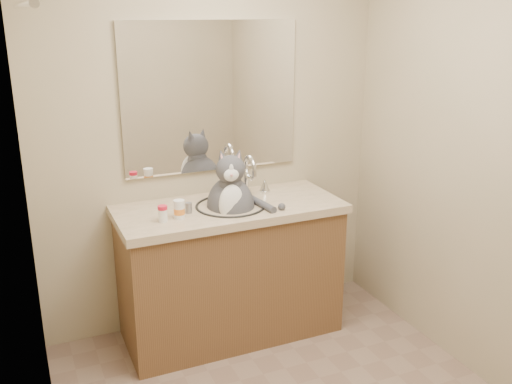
# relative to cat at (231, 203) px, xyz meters

# --- Properties ---
(room) EXTENTS (2.22, 2.52, 2.42)m
(room) POSITION_rel_cat_xyz_m (0.00, -0.93, 0.33)
(room) COLOR #826A5A
(room) RESTS_ON ground
(vanity) EXTENTS (1.34, 0.59, 1.12)m
(vanity) POSITION_rel_cat_xyz_m (0.00, 0.03, -0.43)
(vanity) COLOR brown
(vanity) RESTS_ON ground
(mirror) EXTENTS (1.10, 0.02, 0.90)m
(mirror) POSITION_rel_cat_xyz_m (0.00, 0.30, 0.58)
(mirror) COLOR white
(mirror) RESTS_ON room
(shower_curtain) EXTENTS (0.02, 1.30, 1.93)m
(shower_curtain) POSITION_rel_cat_xyz_m (-1.05, -0.83, 0.16)
(shower_curtain) COLOR beige
(shower_curtain) RESTS_ON ground
(cat) EXTENTS (0.38, 0.41, 0.56)m
(cat) POSITION_rel_cat_xyz_m (0.00, 0.00, 0.00)
(cat) COLOR #424246
(cat) RESTS_ON vanity
(pill_bottle_redcap) EXTENTS (0.07, 0.07, 0.09)m
(pill_bottle_redcap) POSITION_rel_cat_xyz_m (-0.43, -0.08, 0.02)
(pill_bottle_redcap) COLOR white
(pill_bottle_redcap) RESTS_ON vanity
(pill_bottle_orange) EXTENTS (0.07, 0.07, 0.11)m
(pill_bottle_orange) POSITION_rel_cat_xyz_m (-0.33, -0.07, 0.03)
(pill_bottle_orange) COLOR white
(pill_bottle_orange) RESTS_ON vanity
(grey_canister) EXTENTS (0.04, 0.04, 0.06)m
(grey_canister) POSITION_rel_cat_xyz_m (-0.26, -0.00, 0.01)
(grey_canister) COLOR gray
(grey_canister) RESTS_ON vanity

